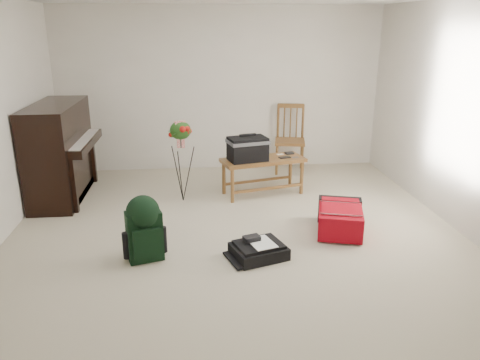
{
  "coord_description": "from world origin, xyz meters",
  "views": [
    {
      "loc": [
        -0.43,
        -4.56,
        2.21
      ],
      "look_at": [
        0.06,
        0.35,
        0.57
      ],
      "focal_mm": 35.0,
      "sensor_mm": 36.0,
      "label": 1
    }
  ],
  "objects": [
    {
      "name": "flower_stand",
      "position": [
        -0.6,
        1.27,
        0.53
      ],
      "size": [
        0.43,
        0.43,
        1.1
      ],
      "rotation": [
        0.0,
        0.0,
        0.28
      ],
      "color": "black",
      "rests_on": "floor"
    },
    {
      "name": "floor",
      "position": [
        0.0,
        0.0,
        0.0
      ],
      "size": [
        5.0,
        5.5,
        0.01
      ],
      "primitive_type": "cube",
      "color": "#B9AF95",
      "rests_on": "ground"
    },
    {
      "name": "dining_chair",
      "position": [
        1.05,
        2.44,
        0.51
      ],
      "size": [
        0.53,
        0.53,
        1.04
      ],
      "rotation": [
        0.0,
        0.0,
        -0.2
      ],
      "color": "brown",
      "rests_on": "floor"
    },
    {
      "name": "black_duffel",
      "position": [
        0.17,
        -0.4,
        0.08
      ],
      "size": [
        0.61,
        0.54,
        0.21
      ],
      "rotation": [
        0.0,
        0.0,
        0.32
      ],
      "color": "black",
      "rests_on": "floor"
    },
    {
      "name": "wall_back",
      "position": [
        0.0,
        2.75,
        1.25
      ],
      "size": [
        5.0,
        0.04,
        2.5
      ],
      "primitive_type": "cube",
      "color": "silver",
      "rests_on": "floor"
    },
    {
      "name": "green_backpack",
      "position": [
        -0.94,
        -0.33,
        0.37
      ],
      "size": [
        0.38,
        0.35,
        0.66
      ],
      "rotation": [
        0.0,
        0.0,
        0.29
      ],
      "color": "black",
      "rests_on": "floor"
    },
    {
      "name": "piano",
      "position": [
        -2.19,
        1.6,
        0.6
      ],
      "size": [
        0.71,
        1.5,
        1.25
      ],
      "color": "black",
      "rests_on": "floor"
    },
    {
      "name": "bench",
      "position": [
        0.33,
        1.42,
        0.6
      ],
      "size": [
        1.19,
        0.7,
        0.86
      ],
      "rotation": [
        0.0,
        0.0,
        0.25
      ],
      "color": "brown",
      "rests_on": "floor"
    },
    {
      "name": "red_suitcase",
      "position": [
        1.16,
        0.16,
        0.16
      ],
      "size": [
        0.64,
        0.81,
        0.3
      ],
      "rotation": [
        0.0,
        0.0,
        -0.28
      ],
      "color": "#AF0715",
      "rests_on": "floor"
    },
    {
      "name": "wall_right",
      "position": [
        2.5,
        0.0,
        1.25
      ],
      "size": [
        0.04,
        5.5,
        2.5
      ],
      "primitive_type": "cube",
      "color": "silver",
      "rests_on": "floor"
    }
  ]
}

